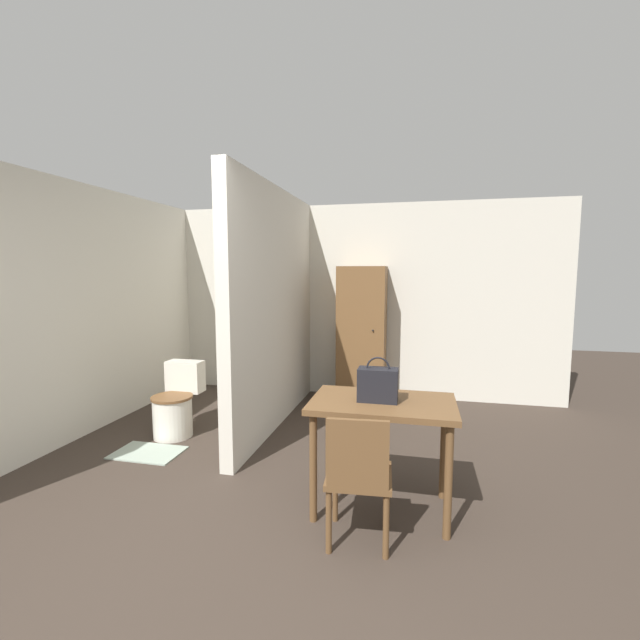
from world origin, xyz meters
The scene contains 10 objects.
ground_plane centered at (0.00, 0.00, 0.00)m, with size 16.00×16.00×0.00m, color #382D26.
wall_back centered at (0.00, 3.80, 1.25)m, with size 5.53×0.12×2.50m.
wall_left centered at (-2.32, 1.87, 1.25)m, with size 0.12×4.74×2.50m.
partition_wall centered at (-0.51, 2.48, 1.25)m, with size 0.12×2.51×2.50m.
dining_table centered at (0.75, 1.01, 0.66)m, with size 0.96×0.61×0.77m.
wooden_chair centered at (0.64, 0.58, 0.44)m, with size 0.42×0.42×0.82m.
toilet centered at (-1.39, 1.94, 0.30)m, with size 0.40×0.55×0.71m.
handbag centered at (0.71, 1.00, 0.88)m, with size 0.27×0.14×0.30m.
wooden_cabinet centered at (0.28, 3.50, 0.85)m, with size 0.59×0.47×1.70m.
bath_mat centered at (-1.39, 1.45, 0.01)m, with size 0.60×0.40×0.01m.
Camera 1 is at (0.96, -1.81, 1.63)m, focal length 24.00 mm.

